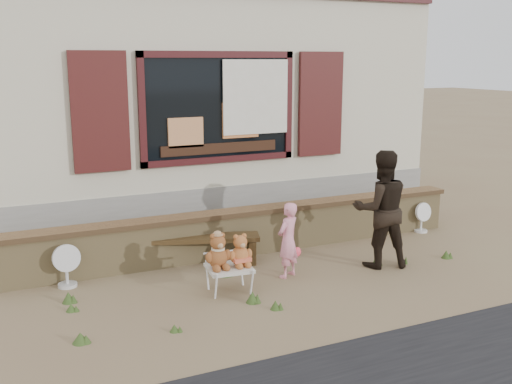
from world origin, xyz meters
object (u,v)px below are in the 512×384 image
bench (201,244)px  teddy_bear_left (218,250)px  child (288,240)px  adult (381,209)px  folding_chair (229,269)px  teddy_bear_right (240,249)px

bench → teddy_bear_left: teddy_bear_left is taller
bench → teddy_bear_left: (-0.17, -1.07, 0.25)m
child → adult: adult is taller
teddy_bear_left → child: child is taller
folding_chair → adult: 2.29m
bench → child: size_ratio=1.63×
teddy_bear_right → folding_chair: bearing=-180.0°
folding_chair → child: child is taller
teddy_bear_right → child: (0.75, 0.18, -0.03)m
bench → teddy_bear_right: (0.11, -1.09, 0.23)m
teddy_bear_left → child: bearing=14.4°
bench → child: (0.86, -0.91, 0.20)m
teddy_bear_left → teddy_bear_right: teddy_bear_left is taller
folding_chair → bench: bearing=94.6°
bench → adult: (2.20, -1.07, 0.50)m
teddy_bear_left → teddy_bear_right: (0.28, -0.03, -0.02)m
folding_chair → teddy_bear_right: (0.14, -0.01, 0.23)m
adult → folding_chair: bearing=17.0°
bench → teddy_bear_right: teddy_bear_right is taller
child → adult: 1.38m
teddy_bear_right → child: size_ratio=0.41×
bench → teddy_bear_right: bearing=-65.7°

